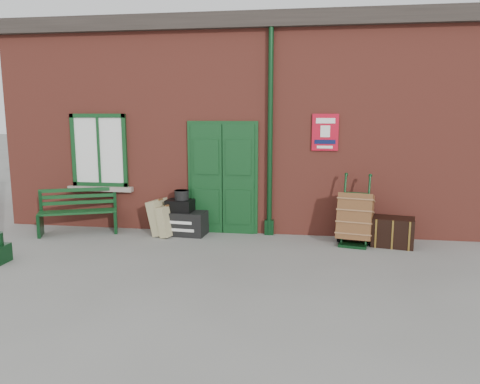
% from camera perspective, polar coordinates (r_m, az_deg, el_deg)
% --- Properties ---
extents(ground, '(80.00, 80.00, 0.00)m').
position_cam_1_polar(ground, '(8.18, -1.93, -7.60)').
color(ground, gray).
rests_on(ground, ground).
extents(station_building, '(10.30, 4.30, 4.36)m').
position_cam_1_polar(station_building, '(11.26, 1.30, 8.35)').
color(station_building, brown).
rests_on(station_building, ground).
extents(bench, '(1.57, 1.01, 0.94)m').
position_cam_1_polar(bench, '(10.02, -19.11, -2.11)').
color(bench, '#103C19').
rests_on(bench, ground).
extents(houdini_trunk, '(0.98, 0.60, 0.47)m').
position_cam_1_polar(houdini_trunk, '(9.48, -6.99, -3.75)').
color(houdini_trunk, black).
rests_on(houdini_trunk, ground).
extents(strongbox, '(0.55, 0.42, 0.24)m').
position_cam_1_polar(strongbox, '(9.42, -7.33, -1.65)').
color(strongbox, black).
rests_on(strongbox, houdini_trunk).
extents(hatbox, '(0.31, 0.31, 0.19)m').
position_cam_1_polar(hatbox, '(9.40, -7.13, -0.36)').
color(hatbox, black).
rests_on(hatbox, strongbox).
extents(suitcase_back, '(0.47, 0.57, 0.72)m').
position_cam_1_polar(suitcase_back, '(9.50, -9.74, -3.01)').
color(suitcase_back, tan).
rests_on(suitcase_back, ground).
extents(suitcase_front, '(0.39, 0.51, 0.62)m').
position_cam_1_polar(suitcase_front, '(9.37, -8.88, -3.50)').
color(suitcase_front, tan).
rests_on(suitcase_front, ground).
extents(porter_trolley, '(0.74, 0.78, 1.28)m').
position_cam_1_polar(porter_trolley, '(8.92, 13.85, -3.11)').
color(porter_trolley, black).
rests_on(porter_trolley, ground).
extents(dark_trunk, '(0.82, 0.61, 0.53)m').
position_cam_1_polar(dark_trunk, '(9.04, 18.13, -4.64)').
color(dark_trunk, black).
rests_on(dark_trunk, ground).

